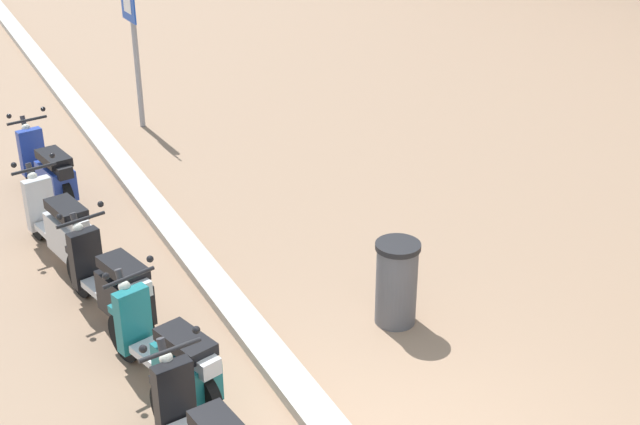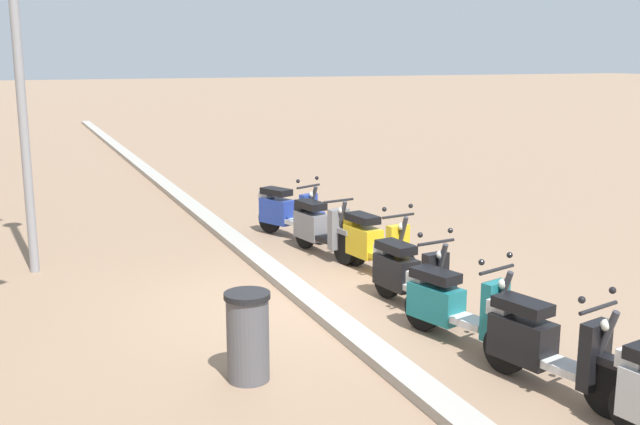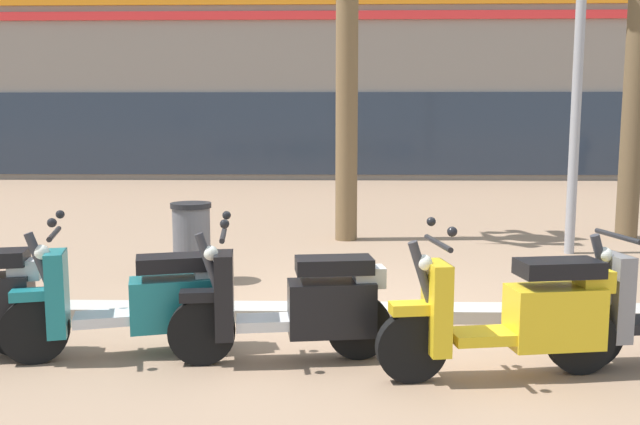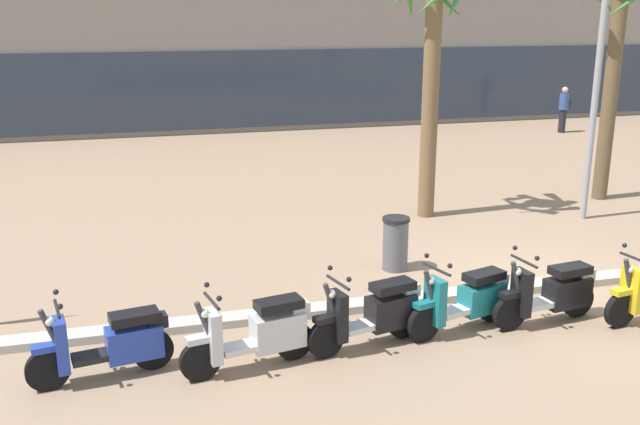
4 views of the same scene
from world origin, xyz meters
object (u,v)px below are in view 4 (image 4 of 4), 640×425
at_px(scooter_black_gap_after_mid, 375,313).
at_px(scooter_black_mid_centre, 553,293).
at_px(palm_tree_by_mall_entrance, 618,22).
at_px(street_lamp, 601,38).
at_px(scooter_silver_last_in_row, 259,333).
at_px(pedestrian_by_palm_tree, 564,108).
at_px(scooter_blue_tail_end, 112,344).
at_px(palm_tree_near_sign, 434,25).
at_px(scooter_teal_second_in_line, 467,300).
at_px(litter_bin, 395,243).

distance_m(scooter_black_gap_after_mid, scooter_black_mid_centre, 2.75).
bearing_deg(palm_tree_by_mall_entrance, street_lamp, -135.55).
distance_m(palm_tree_by_mall_entrance, street_lamp, 2.03).
distance_m(scooter_silver_last_in_row, pedestrian_by_palm_tree, 20.62).
bearing_deg(pedestrian_by_palm_tree, scooter_blue_tail_end, -137.54).
xyz_separation_m(scooter_black_gap_after_mid, palm_tree_near_sign, (3.24, 5.70, 3.64)).
distance_m(scooter_black_mid_centre, palm_tree_near_sign, 6.77).
bearing_deg(scooter_teal_second_in_line, scooter_blue_tail_end, -178.72).
distance_m(scooter_teal_second_in_line, palm_tree_by_mall_entrance, 9.48).
distance_m(palm_tree_near_sign, street_lamp, 3.43).
relative_size(scooter_teal_second_in_line, litter_bin, 1.85).
height_order(scooter_black_gap_after_mid, palm_tree_by_mall_entrance, palm_tree_by_mall_entrance).
relative_size(scooter_silver_last_in_row, street_lamp, 0.28).
bearing_deg(pedestrian_by_palm_tree, scooter_teal_second_in_line, -127.48).
relative_size(scooter_silver_last_in_row, palm_tree_near_sign, 0.32).
xyz_separation_m(scooter_black_gap_after_mid, scooter_black_mid_centre, (2.75, 0.02, -0.01)).
bearing_deg(palm_tree_near_sign, scooter_black_mid_centre, -94.88).
relative_size(scooter_teal_second_in_line, palm_tree_near_sign, 0.32).
height_order(pedestrian_by_palm_tree, street_lamp, street_lamp).
relative_size(scooter_black_mid_centre, palm_tree_near_sign, 0.32).
xyz_separation_m(pedestrian_by_palm_tree, street_lamp, (-6.14, -10.12, 2.96)).
xyz_separation_m(scooter_black_gap_after_mid, pedestrian_by_palm_tree, (12.61, 14.70, 0.43)).
bearing_deg(palm_tree_near_sign, pedestrian_by_palm_tree, 43.85).
height_order(scooter_blue_tail_end, street_lamp, street_lamp).
bearing_deg(scooter_blue_tail_end, scooter_teal_second_in_line, 1.28).
relative_size(scooter_black_gap_after_mid, pedestrian_by_palm_tree, 1.03).
relative_size(palm_tree_by_mall_entrance, litter_bin, 5.74).
xyz_separation_m(scooter_silver_last_in_row, scooter_black_gap_after_mid, (1.63, 0.20, -0.00)).
height_order(palm_tree_by_mall_entrance, street_lamp, street_lamp).
height_order(scooter_blue_tail_end, litter_bin, scooter_blue_tail_end).
distance_m(scooter_blue_tail_end, palm_tree_near_sign, 9.49).
xyz_separation_m(scooter_silver_last_in_row, scooter_teal_second_in_line, (3.08, 0.34, -0.02)).
bearing_deg(scooter_teal_second_in_line, pedestrian_by_palm_tree, 52.52).
relative_size(scooter_blue_tail_end, scooter_black_mid_centre, 1.01).
height_order(scooter_black_mid_centre, pedestrian_by_palm_tree, pedestrian_by_palm_tree).
xyz_separation_m(scooter_black_gap_after_mid, litter_bin, (1.34, 2.69, 0.02)).
bearing_deg(scooter_teal_second_in_line, palm_tree_by_mall_entrance, 42.16).
height_order(scooter_blue_tail_end, scooter_silver_last_in_row, same).
height_order(scooter_black_gap_after_mid, scooter_black_mid_centre, same).
distance_m(scooter_black_gap_after_mid, litter_bin, 3.00).
xyz_separation_m(scooter_black_gap_after_mid, palm_tree_by_mall_entrance, (7.91, 5.99, 3.69)).
bearing_deg(palm_tree_by_mall_entrance, scooter_blue_tail_end, -152.26).
distance_m(scooter_blue_tail_end, scooter_teal_second_in_line, 4.87).
bearing_deg(pedestrian_by_palm_tree, scooter_black_gap_after_mid, -130.62).
xyz_separation_m(scooter_black_mid_centre, litter_bin, (-1.42, 2.66, 0.03)).
bearing_deg(pedestrian_by_palm_tree, litter_bin, -133.18).
relative_size(scooter_teal_second_in_line, palm_tree_by_mall_entrance, 0.32).
bearing_deg(litter_bin, scooter_blue_tail_end, -150.84).
distance_m(scooter_teal_second_in_line, litter_bin, 2.55).
bearing_deg(scooter_black_gap_after_mid, street_lamp, 35.31).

